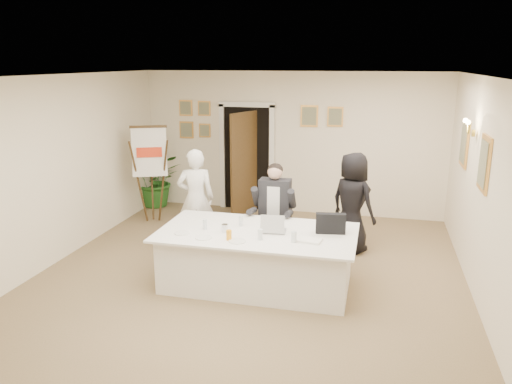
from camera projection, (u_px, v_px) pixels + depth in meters
The scene contains 28 objects.
floor at pixel (246, 281), 6.97m from camera, with size 7.00×7.00×0.00m, color brown.
ceiling at pixel (245, 76), 6.26m from camera, with size 6.00×7.00×0.02m, color white.
wall_back at pixel (291, 143), 9.90m from camera, with size 6.00×0.10×2.80m, color beige.
wall_front at pixel (110, 307), 3.33m from camera, with size 6.00×0.10×2.80m, color beige.
wall_left at pixel (48, 173), 7.31m from camera, with size 0.10×7.00×2.80m, color beige.
wall_right at pixel (489, 199), 5.92m from camera, with size 0.10×7.00×2.80m, color beige.
doorway at pixel (246, 161), 10.03m from camera, with size 1.14×0.86×2.20m.
pictures_back_wall at pixel (252, 120), 9.94m from camera, with size 3.40×0.06×0.80m, color #E4A74D, non-canonical shape.
pictures_right_wall at pixel (473, 152), 6.97m from camera, with size 0.06×2.20×0.80m, color #E4A74D, non-canonical shape.
wall_sconce at pixel (470, 127), 6.89m from camera, with size 0.20×0.30×0.24m, color #AF9738, non-canonical shape.
conference_table at pixel (257, 258), 6.78m from camera, with size 2.64×1.41×0.78m.
seated_man at pixel (274, 211), 7.67m from camera, with size 0.65×0.69×1.51m, color black, non-canonical shape.
flip_chart at pixel (151, 179), 9.34m from camera, with size 0.65×0.51×1.81m.
standing_man at pixel (196, 199), 8.11m from camera, with size 0.60×0.39×1.64m, color white.
standing_woman at pixel (352, 202), 7.93m from camera, with size 0.79×0.51×1.61m, color black.
potted_palm at pixel (157, 180), 10.48m from camera, with size 1.02×0.88×1.13m, color #225B1E.
laptop at pixel (274, 221), 6.66m from camera, with size 0.32×0.34×0.28m, color #B7BABC, non-canonical shape.
laptop_bag at pixel (331, 223), 6.58m from camera, with size 0.39×0.11×0.27m, color black.
paper_stack at pixel (310, 240), 6.31m from camera, with size 0.29×0.20×0.03m, color white.
plate_left at pixel (182, 233), 6.60m from camera, with size 0.20×0.20×0.01m, color white.
plate_mid at pixel (204, 238), 6.43m from camera, with size 0.22×0.22×0.01m, color white.
plate_near at pixel (237, 241), 6.31m from camera, with size 0.22×0.22×0.01m, color white.
glass_a at pixel (205, 224), 6.75m from camera, with size 0.06×0.06×0.14m, color silver.
glass_b at pixel (260, 235), 6.36m from camera, with size 0.06×0.06×0.14m, color silver.
glass_c at pixel (294, 237), 6.27m from camera, with size 0.07×0.07×0.14m, color silver.
glass_d at pixel (241, 221), 6.89m from camera, with size 0.06×0.06×0.14m, color silver.
oj_glass at pixel (229, 235), 6.35m from camera, with size 0.07×0.07×0.13m, color orange.
steel_jug at pixel (225, 228), 6.64m from camera, with size 0.09×0.09×0.11m, color silver.
Camera 1 is at (1.67, -6.20, 3.00)m, focal length 35.00 mm.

